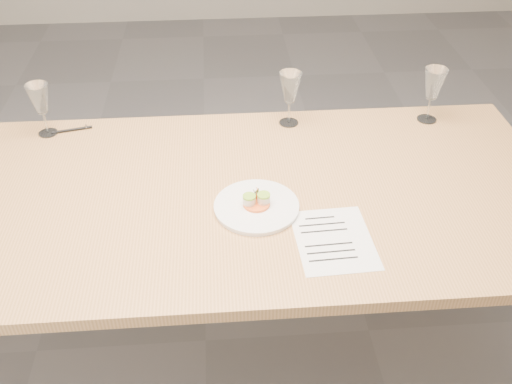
{
  "coord_description": "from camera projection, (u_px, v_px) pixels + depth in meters",
  "views": [
    {
      "loc": [
        0.09,
        -1.46,
        1.87
      ],
      "look_at": [
        0.2,
        -0.07,
        0.8
      ],
      "focal_mm": 40.0,
      "sensor_mm": 36.0,
      "label": 1
    }
  ],
  "objects": [
    {
      "name": "recipe_sheet",
      "position": [
        334.0,
        240.0,
        1.66
      ],
      "size": [
        0.23,
        0.29,
        0.0
      ],
      "rotation": [
        0.0,
        0.0,
        0.05
      ],
      "color": "white",
      "rests_on": "dining_table"
    },
    {
      "name": "ground",
      "position": [
        206.0,
        340.0,
        2.29
      ],
      "size": [
        7.0,
        7.0,
        0.0
      ],
      "primitive_type": "plane",
      "color": "slate",
      "rests_on": "ground"
    },
    {
      "name": "dinner_plate",
      "position": [
        257.0,
        206.0,
        1.76
      ],
      "size": [
        0.26,
        0.26,
        0.07
      ],
      "rotation": [
        0.0,
        0.0,
        -0.2
      ],
      "color": "white",
      "rests_on": "dining_table"
    },
    {
      "name": "wine_glass_3",
      "position": [
        434.0,
        85.0,
        2.11
      ],
      "size": [
        0.09,
        0.09,
        0.21
      ],
      "color": "white",
      "rests_on": "dining_table"
    },
    {
      "name": "ballpoint_pen",
      "position": [
        72.0,
        130.0,
        2.13
      ],
      "size": [
        0.15,
        0.05,
        0.01
      ],
      "rotation": [
        0.0,
        0.0,
        0.23
      ],
      "color": "black",
      "rests_on": "dining_table"
    },
    {
      "name": "dining_table",
      "position": [
        194.0,
        209.0,
        1.87
      ],
      "size": [
        2.4,
        1.0,
        0.75
      ],
      "color": "tan",
      "rests_on": "ground"
    },
    {
      "name": "wine_glass_2",
      "position": [
        290.0,
        89.0,
        2.09
      ],
      "size": [
        0.08,
        0.08,
        0.21
      ],
      "color": "white",
      "rests_on": "dining_table"
    },
    {
      "name": "wine_glass_1",
      "position": [
        40.0,
        100.0,
        2.03
      ],
      "size": [
        0.08,
        0.08,
        0.2
      ],
      "color": "white",
      "rests_on": "dining_table"
    }
  ]
}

